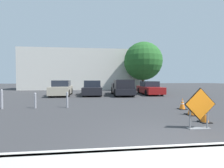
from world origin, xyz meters
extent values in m
plane|color=#333335|center=(0.00, 10.00, 0.00)|extent=(96.00, 96.00, 0.00)
cube|color=#ADAAA3|center=(0.00, 0.00, 0.07)|extent=(28.13, 0.20, 0.14)
cube|color=black|center=(1.56, 1.42, 0.82)|extent=(1.08, 0.02, 1.08)
cube|color=orange|center=(1.56, 1.40, 0.82)|extent=(1.02, 0.02, 1.02)
cube|color=slate|center=(1.56, 1.46, 0.01)|extent=(0.73, 0.20, 0.02)
cube|color=slate|center=(1.25, 1.46, 0.41)|extent=(0.04, 0.04, 0.82)
cube|color=slate|center=(1.86, 1.46, 0.41)|extent=(0.04, 0.04, 0.82)
cube|color=black|center=(2.27, 2.11, 0.01)|extent=(0.38, 0.38, 0.03)
cone|color=orange|center=(2.27, 2.11, 0.34)|extent=(0.28, 0.28, 0.63)
cylinder|color=white|center=(2.27, 2.11, 0.48)|extent=(0.09, 0.09, 0.06)
cylinder|color=white|center=(2.27, 2.11, 0.33)|extent=(0.16, 0.16, 0.06)
cube|color=black|center=(2.55, 3.26, 0.01)|extent=(0.51, 0.51, 0.03)
cone|color=orange|center=(2.55, 3.26, 0.42)|extent=(0.37, 0.37, 0.78)
cylinder|color=white|center=(2.55, 3.26, 0.59)|extent=(0.12, 0.12, 0.07)
cylinder|color=white|center=(2.55, 3.26, 0.40)|extent=(0.21, 0.21, 0.07)
cube|color=black|center=(2.85, 4.54, 0.01)|extent=(0.39, 0.39, 0.03)
cone|color=orange|center=(2.85, 4.54, 0.32)|extent=(0.29, 0.29, 0.59)
cylinder|color=white|center=(2.85, 4.54, 0.45)|extent=(0.09, 0.09, 0.05)
cylinder|color=white|center=(2.85, 4.54, 0.31)|extent=(0.16, 0.16, 0.05)
cube|color=#A39984|center=(-5.30, 12.32, 0.56)|extent=(2.00, 4.11, 0.75)
cube|color=#1E232D|center=(-5.31, 12.42, 1.23)|extent=(1.67, 1.93, 0.59)
cylinder|color=black|center=(-4.41, 11.12, 0.34)|extent=(0.24, 0.70, 0.69)
cylinder|color=black|center=(-6.06, 11.03, 0.34)|extent=(0.24, 0.70, 0.69)
cylinder|color=black|center=(-4.54, 13.61, 0.34)|extent=(0.24, 0.70, 0.69)
cylinder|color=black|center=(-6.19, 13.52, 0.34)|extent=(0.24, 0.70, 0.69)
cube|color=black|center=(-2.21, 12.70, 0.51)|extent=(1.87, 4.58, 0.70)
cube|color=#1E232D|center=(-2.21, 12.81, 1.19)|extent=(1.64, 2.11, 0.65)
cylinder|color=black|center=(-1.37, 11.28, 0.30)|extent=(0.20, 0.60, 0.60)
cylinder|color=black|center=(-3.07, 11.28, 0.30)|extent=(0.20, 0.60, 0.60)
cylinder|color=black|center=(-1.36, 14.11, 0.30)|extent=(0.20, 0.60, 0.60)
cylinder|color=black|center=(-3.06, 14.12, 0.30)|extent=(0.20, 0.60, 0.60)
cube|color=black|center=(0.87, 12.48, 0.47)|extent=(1.97, 5.23, 0.55)
cube|color=black|center=(0.85, 11.32, 1.17)|extent=(1.76, 2.11, 0.85)
cube|color=black|center=(0.91, 14.72, 0.97)|extent=(1.78, 0.13, 0.45)
cube|color=black|center=(1.78, 13.51, 0.97)|extent=(0.14, 2.50, 0.45)
cube|color=black|center=(0.00, 13.54, 0.97)|extent=(0.14, 2.50, 0.45)
cylinder|color=black|center=(1.71, 10.91, 0.36)|extent=(0.25, 0.72, 0.72)
cylinder|color=black|center=(-0.02, 10.94, 0.36)|extent=(0.25, 0.72, 0.72)
cylinder|color=black|center=(1.76, 14.03, 0.36)|extent=(0.25, 0.72, 0.72)
cylinder|color=black|center=(0.03, 14.06, 0.36)|extent=(0.25, 0.72, 0.72)
cube|color=maroon|center=(3.96, 12.61, 0.51)|extent=(1.77, 4.35, 0.67)
cube|color=#1E232D|center=(3.96, 12.72, 1.14)|extent=(1.55, 2.01, 0.58)
cylinder|color=black|center=(4.75, 11.26, 0.32)|extent=(0.20, 0.64, 0.64)
cylinder|color=black|center=(3.15, 11.27, 0.32)|extent=(0.20, 0.64, 0.64)
cylinder|color=black|center=(4.77, 13.95, 0.32)|extent=(0.20, 0.64, 0.64)
cylinder|color=black|center=(3.16, 13.96, 0.32)|extent=(0.20, 0.64, 0.64)
cylinder|color=gray|center=(-3.48, 5.68, 0.43)|extent=(0.11, 0.11, 0.86)
sphere|color=gray|center=(-3.48, 5.68, 0.86)|extent=(0.12, 0.12, 0.12)
cylinder|color=gray|center=(-5.24, 5.68, 0.41)|extent=(0.11, 0.11, 0.83)
sphere|color=gray|center=(-5.24, 5.68, 0.83)|extent=(0.12, 0.12, 0.12)
cylinder|color=gray|center=(-7.00, 5.68, 0.52)|extent=(0.11, 0.11, 1.03)
sphere|color=gray|center=(-7.00, 5.68, 1.03)|extent=(0.12, 0.12, 0.12)
cube|color=beige|center=(-3.80, 22.52, 3.20)|extent=(19.31, 5.00, 6.41)
cylinder|color=#513823|center=(4.93, 18.04, 1.10)|extent=(0.32, 0.32, 2.20)
sphere|color=#235B23|center=(4.93, 18.04, 4.26)|extent=(5.49, 5.49, 5.49)
camera|label=1|loc=(-1.82, -3.12, 1.64)|focal=24.00mm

